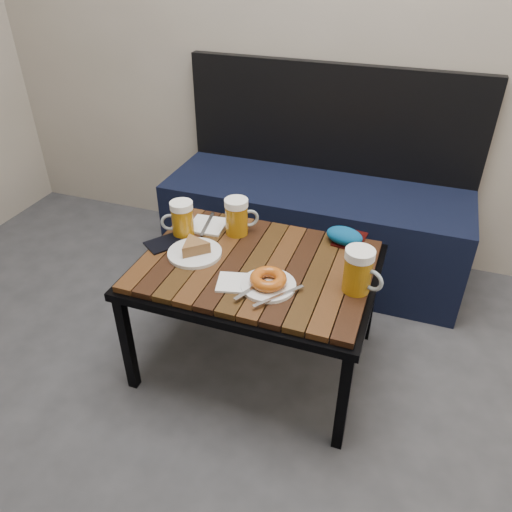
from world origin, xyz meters
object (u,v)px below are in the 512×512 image
(cafe_table, at_px, (256,273))
(plate_bagel, at_px, (268,282))
(beer_mug_centre, at_px, (237,217))
(passport_navy, at_px, (165,243))
(beer_mug_left, at_px, (182,219))
(bench, at_px, (315,218))
(plate_pie, at_px, (194,249))
(beer_mug_right, at_px, (359,271))
(passport_burgundy, at_px, (350,239))
(knit_pouch, at_px, (344,236))

(cafe_table, bearing_deg, plate_bagel, -54.55)
(beer_mug_centre, relative_size, passport_navy, 1.07)
(beer_mug_left, bearing_deg, bench, -145.10)
(beer_mug_left, relative_size, plate_bagel, 0.62)
(bench, bearing_deg, plate_pie, -109.81)
(beer_mug_right, relative_size, plate_pie, 0.78)
(bench, height_order, plate_bagel, bench)
(beer_mug_left, relative_size, passport_burgundy, 0.97)
(plate_bagel, distance_m, passport_burgundy, 0.43)
(beer_mug_left, relative_size, beer_mug_right, 0.91)
(cafe_table, bearing_deg, beer_mug_left, 165.46)
(plate_bagel, distance_m, passport_navy, 0.46)
(beer_mug_centre, height_order, knit_pouch, beer_mug_centre)
(passport_burgundy, bearing_deg, beer_mug_left, -156.87)
(plate_bagel, bearing_deg, cafe_table, 125.45)
(beer_mug_centre, xyz_separation_m, knit_pouch, (0.40, 0.07, -0.04))
(plate_bagel, bearing_deg, beer_mug_left, 153.69)
(cafe_table, xyz_separation_m, passport_navy, (-0.36, 0.00, 0.05))
(cafe_table, height_order, passport_burgundy, passport_burgundy)
(beer_mug_left, bearing_deg, passport_navy, 42.80)
(beer_mug_right, relative_size, plate_bagel, 0.68)
(beer_mug_centre, distance_m, passport_burgundy, 0.43)
(beer_mug_centre, height_order, beer_mug_right, beer_mug_right)
(cafe_table, height_order, plate_pie, plate_pie)
(passport_navy, bearing_deg, beer_mug_left, 102.85)
(bench, distance_m, beer_mug_left, 0.79)
(passport_burgundy, bearing_deg, plate_pie, -143.56)
(knit_pouch, bearing_deg, beer_mug_left, -165.85)
(passport_burgundy, bearing_deg, bench, 123.74)
(beer_mug_centre, xyz_separation_m, beer_mug_right, (0.49, -0.20, 0.00))
(passport_navy, bearing_deg, beer_mug_centre, 71.10)
(bench, height_order, plate_pie, bench)
(passport_navy, bearing_deg, cafe_table, 34.76)
(cafe_table, xyz_separation_m, plate_bagel, (0.08, -0.12, 0.06))
(plate_bagel, bearing_deg, passport_burgundy, 62.50)
(bench, xyz_separation_m, passport_navy, (-0.41, -0.72, 0.20))
(beer_mug_centre, height_order, passport_navy, beer_mug_centre)
(bench, distance_m, cafe_table, 0.74)
(plate_bagel, distance_m, knit_pouch, 0.39)
(plate_bagel, bearing_deg, beer_mug_centre, 127.50)
(plate_pie, height_order, plate_bagel, plate_pie)
(bench, relative_size, beer_mug_right, 9.20)
(cafe_table, xyz_separation_m, knit_pouch, (0.26, 0.23, 0.07))
(cafe_table, relative_size, knit_pouch, 6.03)
(plate_pie, bearing_deg, knit_pouch, 27.91)
(cafe_table, relative_size, passport_burgundy, 5.89)
(passport_burgundy, distance_m, knit_pouch, 0.04)
(passport_navy, bearing_deg, plate_bagel, 19.91)
(bench, bearing_deg, cafe_table, -93.65)
(cafe_table, bearing_deg, bench, 86.35)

